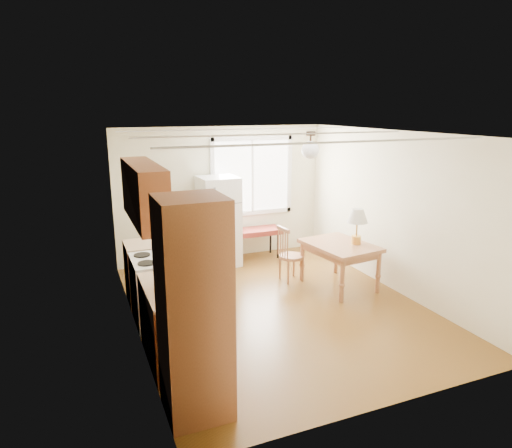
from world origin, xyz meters
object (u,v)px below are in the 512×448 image
dining_table (340,250)px  chair (287,251)px  refrigerator (219,221)px  bench (249,233)px

dining_table → chair: 0.86m
refrigerator → dining_table: refrigerator is taller
refrigerator → chair: size_ratio=1.77×
bench → dining_table: 2.03m
refrigerator → bench: (0.63, 0.07, -0.30)m
refrigerator → bench: size_ratio=1.30×
bench → chair: chair is taller
refrigerator → dining_table: (1.45, -1.78, -0.20)m
dining_table → chair: bearing=134.6°
dining_table → chair: chair is taller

